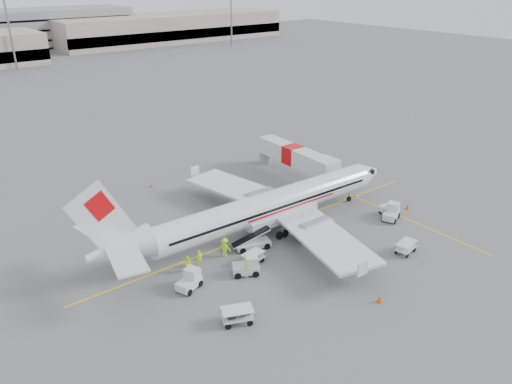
{
  "coord_description": "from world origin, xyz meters",
  "views": [
    {
      "loc": [
        -30.4,
        -36.6,
        25.76
      ],
      "look_at": [
        0.0,
        2.0,
        3.8
      ],
      "focal_mm": 35.0,
      "sensor_mm": 36.0,
      "label": 1
    }
  ],
  "objects_px": {
    "aircraft": "(270,188)",
    "tug_aft": "(189,280)",
    "jet_bridge": "(293,161)",
    "tug_mid": "(246,265)",
    "belt_loader": "(253,237)",
    "tug_fore": "(391,212)"
  },
  "relations": [
    {
      "from": "jet_bridge",
      "to": "belt_loader",
      "type": "height_order",
      "value": "jet_bridge"
    },
    {
      "from": "jet_bridge",
      "to": "belt_loader",
      "type": "bearing_deg",
      "value": -141.8
    },
    {
      "from": "aircraft",
      "to": "tug_fore",
      "type": "height_order",
      "value": "aircraft"
    },
    {
      "from": "jet_bridge",
      "to": "tug_mid",
      "type": "xyz_separation_m",
      "value": [
        -19.65,
        -15.4,
        -1.15
      ]
    },
    {
      "from": "tug_mid",
      "to": "tug_aft",
      "type": "relative_size",
      "value": 1.05
    },
    {
      "from": "jet_bridge",
      "to": "tug_mid",
      "type": "height_order",
      "value": "jet_bridge"
    },
    {
      "from": "jet_bridge",
      "to": "belt_loader",
      "type": "distance_m",
      "value": 20.25
    },
    {
      "from": "belt_loader",
      "to": "aircraft",
      "type": "bearing_deg",
      "value": 43.76
    },
    {
      "from": "belt_loader",
      "to": "tug_fore",
      "type": "height_order",
      "value": "belt_loader"
    },
    {
      "from": "aircraft",
      "to": "tug_aft",
      "type": "bearing_deg",
      "value": -160.86
    },
    {
      "from": "tug_fore",
      "to": "tug_aft",
      "type": "xyz_separation_m",
      "value": [
        -24.82,
        2.56,
        -0.02
      ]
    },
    {
      "from": "aircraft",
      "to": "tug_mid",
      "type": "relative_size",
      "value": 15.0
    },
    {
      "from": "aircraft",
      "to": "jet_bridge",
      "type": "distance_m",
      "value": 16.39
    },
    {
      "from": "aircraft",
      "to": "belt_loader",
      "type": "bearing_deg",
      "value": -152.18
    },
    {
      "from": "belt_loader",
      "to": "jet_bridge",
      "type": "bearing_deg",
      "value": 54.01
    },
    {
      "from": "jet_bridge",
      "to": "tug_fore",
      "type": "height_order",
      "value": "jet_bridge"
    },
    {
      "from": "aircraft",
      "to": "tug_fore",
      "type": "distance_m",
      "value": 14.54
    },
    {
      "from": "tug_fore",
      "to": "tug_aft",
      "type": "height_order",
      "value": "tug_fore"
    },
    {
      "from": "jet_bridge",
      "to": "tug_fore",
      "type": "distance_m",
      "value": 16.78
    },
    {
      "from": "jet_bridge",
      "to": "belt_loader",
      "type": "xyz_separation_m",
      "value": [
        -16.25,
        -12.06,
        -0.8
      ]
    },
    {
      "from": "jet_bridge",
      "to": "tug_mid",
      "type": "distance_m",
      "value": 24.99
    },
    {
      "from": "aircraft",
      "to": "tug_fore",
      "type": "relative_size",
      "value": 15.28
    }
  ]
}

